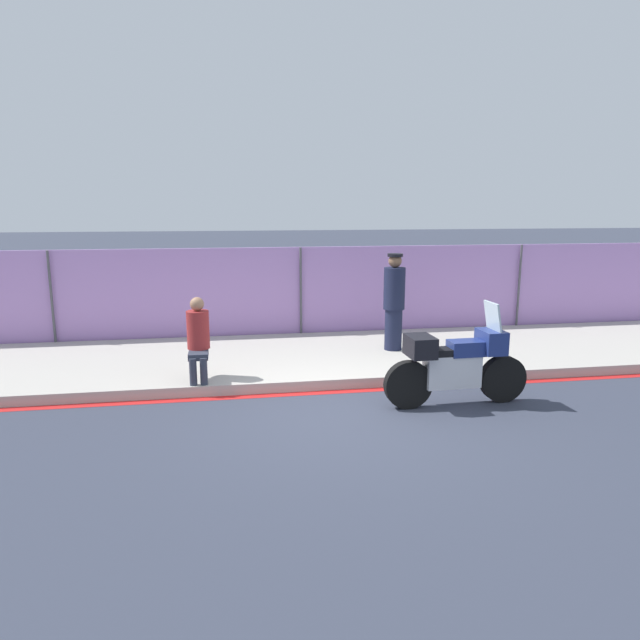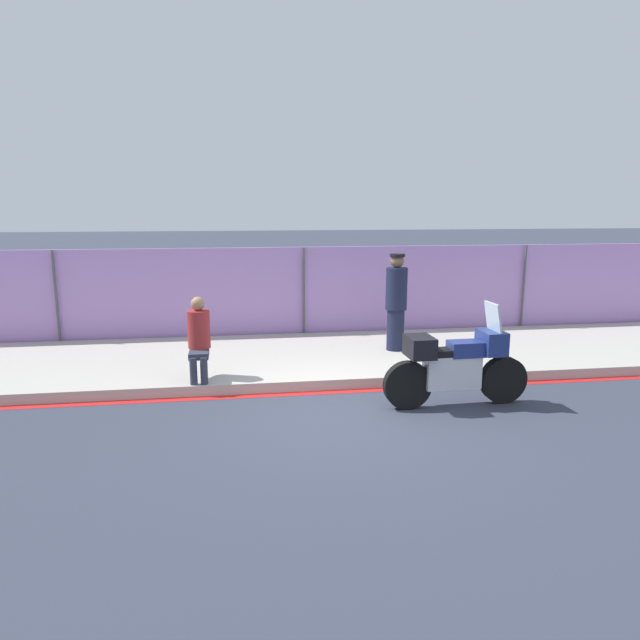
# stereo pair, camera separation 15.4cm
# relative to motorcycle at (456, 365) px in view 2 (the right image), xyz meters

# --- Properties ---
(ground_plane) EXTENTS (120.00, 120.00, 0.00)m
(ground_plane) POSITION_rel_motorcycle_xyz_m (-1.70, -0.16, -0.62)
(ground_plane) COLOR #333847
(sidewalk) EXTENTS (37.52, 3.47, 0.17)m
(sidewalk) POSITION_rel_motorcycle_xyz_m (-1.70, 2.69, -0.54)
(sidewalk) COLOR #ADA89E
(sidewalk) RESTS_ON ground_plane
(curb_paint_stripe) EXTENTS (37.52, 0.18, 0.01)m
(curb_paint_stripe) POSITION_rel_motorcycle_xyz_m (-1.70, 0.86, -0.62)
(curb_paint_stripe) COLOR red
(curb_paint_stripe) RESTS_ON ground_plane
(storefront_fence) EXTENTS (35.64, 0.17, 2.03)m
(storefront_fence) POSITION_rel_motorcycle_xyz_m (-1.70, 4.51, 0.39)
(storefront_fence) COLOR #AD7FC6
(storefront_fence) RESTS_ON ground_plane
(motorcycle) EXTENTS (2.20, 0.53, 1.53)m
(motorcycle) POSITION_rel_motorcycle_xyz_m (0.00, 0.00, 0.00)
(motorcycle) COLOR black
(motorcycle) RESTS_ON ground_plane
(officer_standing) EXTENTS (0.41, 0.41, 1.85)m
(officer_standing) POSITION_rel_motorcycle_xyz_m (-0.14, 2.70, 0.49)
(officer_standing) COLOR #191E38
(officer_standing) RESTS_ON sidewalk
(person_seated_on_curb) EXTENTS (0.36, 0.67, 1.31)m
(person_seated_on_curb) POSITION_rel_motorcycle_xyz_m (-3.75, 1.41, 0.28)
(person_seated_on_curb) COLOR #2D3342
(person_seated_on_curb) RESTS_ON sidewalk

